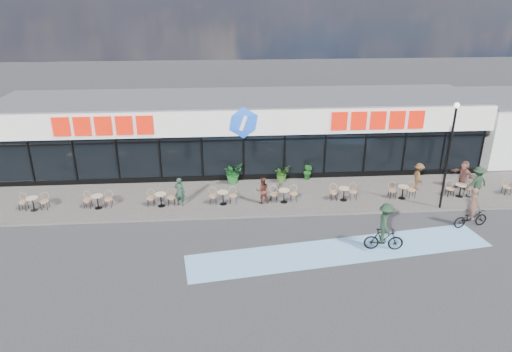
{
  "coord_description": "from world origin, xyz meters",
  "views": [
    {
      "loc": [
        -1.19,
        -19.0,
        10.96
      ],
      "look_at": [
        0.5,
        3.5,
        1.74
      ],
      "focal_mm": 32.0,
      "sensor_mm": 36.0,
      "label": 1
    }
  ],
  "objects_px": {
    "potted_plant_mid": "(282,174)",
    "pedestrian_c": "(477,182)",
    "cyclist_b": "(471,214)",
    "pedestrian_b": "(418,176)",
    "lamp_post": "(450,148)",
    "bistro_set_0": "(34,202)",
    "patron_right": "(262,190)",
    "pedestrian_a": "(463,175)",
    "potted_plant_left": "(233,173)",
    "potted_plant_right": "(308,172)",
    "cyclist_a": "(385,229)",
    "patron_left": "(180,192)"
  },
  "relations": [
    {
      "from": "cyclist_b",
      "to": "pedestrian_b",
      "type": "bearing_deg",
      "value": 101.0
    },
    {
      "from": "potted_plant_left",
      "to": "potted_plant_right",
      "type": "distance_m",
      "value": 4.62
    },
    {
      "from": "potted_plant_left",
      "to": "patron_left",
      "type": "relative_size",
      "value": 0.79
    },
    {
      "from": "potted_plant_right",
      "to": "cyclist_b",
      "type": "bearing_deg",
      "value": -42.5
    },
    {
      "from": "lamp_post",
      "to": "cyclist_b",
      "type": "relative_size",
      "value": 2.73
    },
    {
      "from": "bistro_set_0",
      "to": "pedestrian_c",
      "type": "height_order",
      "value": "pedestrian_c"
    },
    {
      "from": "pedestrian_c",
      "to": "cyclist_b",
      "type": "relative_size",
      "value": 0.88
    },
    {
      "from": "pedestrian_a",
      "to": "lamp_post",
      "type": "bearing_deg",
      "value": -68.43
    },
    {
      "from": "bistro_set_0",
      "to": "lamp_post",
      "type": "bearing_deg",
      "value": -3.63
    },
    {
      "from": "cyclist_b",
      "to": "bistro_set_0",
      "type": "bearing_deg",
      "value": 171.36
    },
    {
      "from": "patron_left",
      "to": "cyclist_a",
      "type": "height_order",
      "value": "cyclist_a"
    },
    {
      "from": "patron_right",
      "to": "pedestrian_a",
      "type": "distance_m",
      "value": 11.98
    },
    {
      "from": "pedestrian_c",
      "to": "cyclist_a",
      "type": "xyz_separation_m",
      "value": [
        -6.97,
        -4.92,
        0.02
      ]
    },
    {
      "from": "pedestrian_a",
      "to": "cyclist_a",
      "type": "height_order",
      "value": "cyclist_a"
    },
    {
      "from": "lamp_post",
      "to": "cyclist_b",
      "type": "xyz_separation_m",
      "value": [
        0.61,
        -2.01,
        -2.78
      ]
    },
    {
      "from": "potted_plant_right",
      "to": "patron_right",
      "type": "relative_size",
      "value": 0.7
    },
    {
      "from": "lamp_post",
      "to": "bistro_set_0",
      "type": "distance_m",
      "value": 21.92
    },
    {
      "from": "potted_plant_left",
      "to": "cyclist_b",
      "type": "height_order",
      "value": "cyclist_b"
    },
    {
      "from": "pedestrian_a",
      "to": "patron_left",
      "type": "bearing_deg",
      "value": -109.61
    },
    {
      "from": "potted_plant_left",
      "to": "patron_left",
      "type": "distance_m",
      "value": 4.17
    },
    {
      "from": "patron_left",
      "to": "pedestrian_a",
      "type": "bearing_deg",
      "value": -154.77
    },
    {
      "from": "pedestrian_b",
      "to": "cyclist_b",
      "type": "distance_m",
      "value": 4.57
    },
    {
      "from": "pedestrian_b",
      "to": "cyclist_a",
      "type": "distance_m",
      "value": 7.54
    },
    {
      "from": "patron_left",
      "to": "pedestrian_b",
      "type": "relative_size",
      "value": 1.01
    },
    {
      "from": "pedestrian_b",
      "to": "pedestrian_a",
      "type": "bearing_deg",
      "value": -90.93
    },
    {
      "from": "lamp_post",
      "to": "bistro_set_0",
      "type": "relative_size",
      "value": 3.72
    },
    {
      "from": "bistro_set_0",
      "to": "potted_plant_mid",
      "type": "distance_m",
      "value": 13.92
    },
    {
      "from": "pedestrian_b",
      "to": "potted_plant_right",
      "type": "bearing_deg",
      "value": 71.96
    },
    {
      "from": "pedestrian_a",
      "to": "potted_plant_left",
      "type": "bearing_deg",
      "value": -121.25
    },
    {
      "from": "potted_plant_mid",
      "to": "cyclist_a",
      "type": "bearing_deg",
      "value": -65.82
    },
    {
      "from": "potted_plant_left",
      "to": "cyclist_a",
      "type": "xyz_separation_m",
      "value": [
        6.57,
        -8.08,
        0.31
      ]
    },
    {
      "from": "pedestrian_a",
      "to": "pedestrian_c",
      "type": "distance_m",
      "value": 1.35
    },
    {
      "from": "cyclist_a",
      "to": "potted_plant_mid",
      "type": "bearing_deg",
      "value": 114.18
    },
    {
      "from": "potted_plant_left",
      "to": "potted_plant_right",
      "type": "height_order",
      "value": "potted_plant_left"
    },
    {
      "from": "potted_plant_mid",
      "to": "pedestrian_b",
      "type": "xyz_separation_m",
      "value": [
        7.79,
        -1.77,
        0.29
      ]
    },
    {
      "from": "patron_left",
      "to": "pedestrian_c",
      "type": "relative_size",
      "value": 0.88
    },
    {
      "from": "potted_plant_mid",
      "to": "pedestrian_c",
      "type": "distance_m",
      "value": 11.05
    },
    {
      "from": "lamp_post",
      "to": "pedestrian_b",
      "type": "bearing_deg",
      "value": 96.12
    },
    {
      "from": "patron_right",
      "to": "pedestrian_a",
      "type": "bearing_deg",
      "value": 179.08
    },
    {
      "from": "pedestrian_b",
      "to": "pedestrian_c",
      "type": "bearing_deg",
      "value": -116.5
    },
    {
      "from": "lamp_post",
      "to": "potted_plant_mid",
      "type": "xyz_separation_m",
      "value": [
        -8.05,
        4.23,
        -2.85
      ]
    },
    {
      "from": "potted_plant_left",
      "to": "pedestrian_c",
      "type": "bearing_deg",
      "value": -13.16
    },
    {
      "from": "patron_right",
      "to": "pedestrian_c",
      "type": "bearing_deg",
      "value": 172.65
    },
    {
      "from": "pedestrian_b",
      "to": "bistro_set_0",
      "type": "bearing_deg",
      "value": 92.42
    },
    {
      "from": "potted_plant_mid",
      "to": "pedestrian_b",
      "type": "bearing_deg",
      "value": -12.77
    },
    {
      "from": "bistro_set_0",
      "to": "cyclist_b",
      "type": "distance_m",
      "value": 22.54
    },
    {
      "from": "lamp_post",
      "to": "pedestrian_a",
      "type": "distance_m",
      "value": 4.27
    },
    {
      "from": "potted_plant_mid",
      "to": "cyclist_a",
      "type": "height_order",
      "value": "cyclist_a"
    },
    {
      "from": "potted_plant_mid",
      "to": "patron_right",
      "type": "relative_size",
      "value": 0.69
    },
    {
      "from": "bistro_set_0",
      "to": "pedestrian_b",
      "type": "distance_m",
      "value": 21.44
    }
  ]
}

